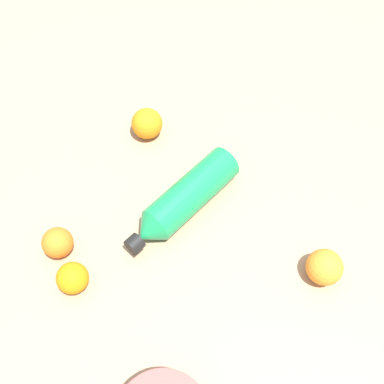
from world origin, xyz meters
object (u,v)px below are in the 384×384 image
(orange_1, at_px, (324,267))
(orange_2, at_px, (72,278))
(orange_0, at_px, (147,124))
(orange_3, at_px, (58,243))
(water_bottle, at_px, (184,199))

(orange_1, relative_size, orange_2, 1.15)
(orange_1, bearing_deg, orange_0, -151.84)
(orange_1, xyz_separation_m, orange_3, (-0.20, -0.48, -0.00))
(orange_0, distance_m, orange_2, 0.39)
(water_bottle, height_order, orange_2, water_bottle)
(orange_0, xyz_separation_m, orange_3, (0.24, -0.24, -0.00))
(orange_2, distance_m, orange_3, 0.08)
(orange_1, distance_m, orange_2, 0.48)
(orange_0, distance_m, orange_3, 0.34)
(orange_0, bearing_deg, orange_1, 28.16)
(orange_2, relative_size, orange_3, 1.00)
(orange_0, relative_size, orange_2, 1.16)
(water_bottle, relative_size, orange_1, 3.90)
(orange_0, xyz_separation_m, orange_1, (0.44, 0.24, -0.00))
(water_bottle, distance_m, orange_0, 0.22)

